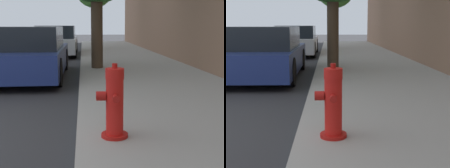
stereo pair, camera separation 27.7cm
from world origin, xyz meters
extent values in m
cube|color=#99968E|center=(3.75, 0.00, 0.07)|extent=(3.18, 40.00, 0.14)
cylinder|color=#A91511|center=(2.57, -0.02, 0.15)|extent=(0.28, 0.28, 0.04)
cylinder|color=red|center=(2.57, -0.02, 0.47)|extent=(0.18, 0.18, 0.59)
cylinder|color=red|center=(2.57, -0.02, 0.81)|extent=(0.19, 0.19, 0.11)
cylinder|color=#A91511|center=(2.57, -0.02, 0.89)|extent=(0.05, 0.05, 0.05)
cylinder|color=#A91511|center=(2.57, -0.15, 0.58)|extent=(0.07, 0.08, 0.07)
cylinder|color=#A91511|center=(2.57, 0.12, 0.58)|extent=(0.07, 0.08, 0.07)
cylinder|color=#A91511|center=(2.43, -0.02, 0.58)|extent=(0.10, 0.10, 0.10)
cube|color=navy|center=(0.90, 4.76, 0.45)|extent=(1.75, 4.09, 0.57)
cube|color=black|center=(0.90, 4.59, 1.00)|extent=(1.61, 2.25, 0.52)
cylinder|color=black|center=(0.10, 6.03, 0.31)|extent=(0.20, 0.62, 0.62)
cylinder|color=black|center=(1.69, 6.03, 0.31)|extent=(0.20, 0.62, 0.62)
cylinder|color=black|center=(1.69, 3.49, 0.31)|extent=(0.20, 0.62, 0.62)
cube|color=silver|center=(1.14, 10.72, 0.47)|extent=(1.65, 4.22, 0.58)
cube|color=black|center=(1.14, 10.55, 1.01)|extent=(1.52, 2.32, 0.52)
cylinder|color=black|center=(0.39, 12.03, 0.32)|extent=(0.20, 0.64, 0.64)
cylinder|color=black|center=(1.88, 12.03, 0.32)|extent=(0.20, 0.64, 0.64)
cylinder|color=black|center=(0.39, 9.41, 0.32)|extent=(0.20, 0.64, 0.64)
cylinder|color=black|center=(1.88, 9.41, 0.32)|extent=(0.20, 0.64, 0.64)
cylinder|color=#423323|center=(2.63, 5.45, 1.26)|extent=(0.32, 0.32, 2.25)
cylinder|color=#423323|center=(2.86, 13.07, 1.31)|extent=(0.22, 0.22, 2.35)
camera|label=1|loc=(2.25, -3.14, 1.30)|focal=50.00mm
camera|label=2|loc=(2.53, -3.16, 1.30)|focal=50.00mm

